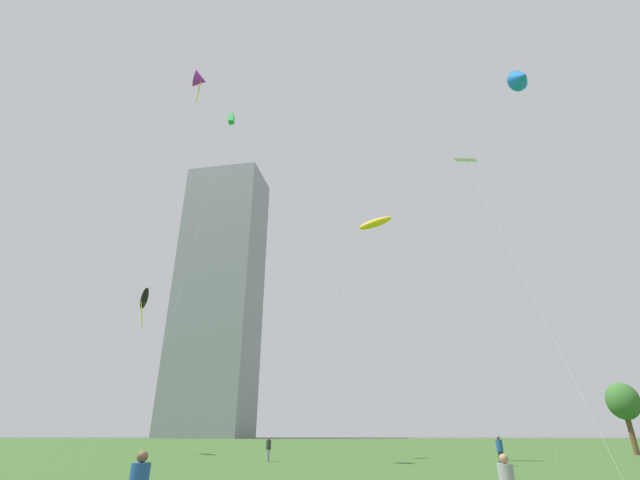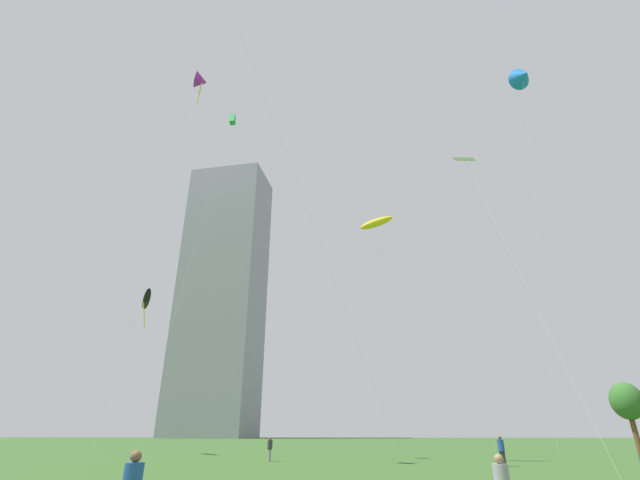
% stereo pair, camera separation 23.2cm
% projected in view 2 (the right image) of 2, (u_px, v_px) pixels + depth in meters
% --- Properties ---
extents(person_standing_2, '(0.36, 0.36, 1.62)m').
position_uv_depth(person_standing_2, '(270.00, 447.00, 31.55)').
color(person_standing_2, gray).
rests_on(person_standing_2, ground).
extents(person_standing_3, '(0.39, 0.39, 1.75)m').
position_uv_depth(person_standing_3, '(501.00, 448.00, 27.28)').
color(person_standing_3, '#2D2D33').
rests_on(person_standing_3, ground).
extents(kite_flying_0, '(3.93, 4.14, 15.78)m').
position_uv_depth(kite_flying_0, '(147.00, 299.00, 45.71)').
color(kite_flying_0, silver).
rests_on(kite_flying_0, ground).
extents(kite_flying_1, '(3.15, 4.17, 19.75)m').
position_uv_depth(kite_flying_1, '(376.00, 223.00, 38.38)').
color(kite_flying_1, silver).
rests_on(kite_flying_1, ground).
extents(kite_flying_2, '(3.99, 4.00, 33.40)m').
position_uv_depth(kite_flying_2, '(232.00, 121.00, 46.09)').
color(kite_flying_2, silver).
rests_on(kite_flying_2, ground).
extents(kite_flying_3, '(2.72, 4.67, 33.43)m').
position_uv_depth(kite_flying_3, '(201.00, 81.00, 41.04)').
color(kite_flying_3, silver).
rests_on(kite_flying_3, ground).
extents(kite_flying_4, '(2.91, 5.24, 31.91)m').
position_uv_depth(kite_flying_4, '(523.00, 76.00, 38.06)').
color(kite_flying_4, silver).
rests_on(kite_flying_4, ground).
extents(kite_flying_6, '(2.98, 2.86, 13.87)m').
position_uv_depth(kite_flying_6, '(466.00, 161.00, 19.79)').
color(kite_flying_6, silver).
rests_on(kite_flying_6, ground).
extents(park_tree_0, '(2.90, 2.90, 6.35)m').
position_uv_depth(park_tree_0, '(627.00, 402.00, 41.03)').
color(park_tree_0, brown).
rests_on(park_tree_0, ground).
extents(distant_highrise_0, '(28.28, 22.35, 91.12)m').
position_uv_depth(distant_highrise_0, '(223.00, 293.00, 148.20)').
color(distant_highrise_0, gray).
rests_on(distant_highrise_0, ground).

